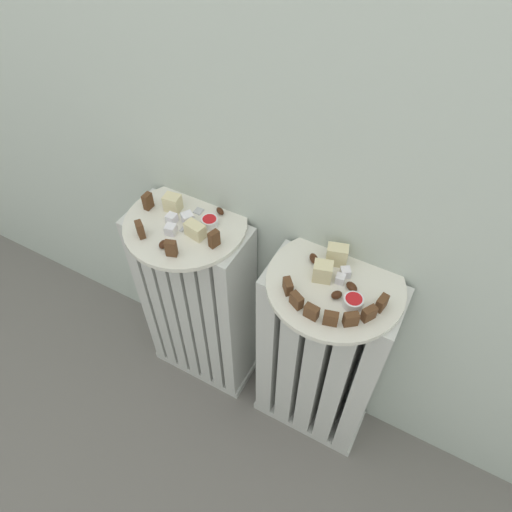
# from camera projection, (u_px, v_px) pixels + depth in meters

# --- Properties ---
(ground_plane) EXTENTS (6.00, 6.00, 0.00)m
(ground_plane) POSITION_uv_depth(u_px,v_px,m) (212.00, 460.00, 1.40)
(ground_plane) COLOR slate
(radiator_left) EXTENTS (0.33, 0.15, 0.67)m
(radiator_left) POSITION_uv_depth(u_px,v_px,m) (199.00, 306.00, 1.38)
(radiator_left) COLOR silver
(radiator_left) RESTS_ON ground_plane
(radiator_right) EXTENTS (0.33, 0.15, 0.67)m
(radiator_right) POSITION_uv_depth(u_px,v_px,m) (319.00, 362.00, 1.25)
(radiator_right) COLOR silver
(radiator_right) RESTS_ON ground_plane
(plate_left) EXTENTS (0.30, 0.30, 0.01)m
(plate_left) POSITION_uv_depth(u_px,v_px,m) (186.00, 224.00, 1.12)
(plate_left) COLOR silver
(plate_left) RESTS_ON radiator_left
(plate_right) EXTENTS (0.30, 0.30, 0.01)m
(plate_right) POSITION_uv_depth(u_px,v_px,m) (335.00, 284.00, 1.00)
(plate_right) COLOR silver
(plate_right) RESTS_ON radiator_right
(dark_cake_slice_left_0) EXTENTS (0.02, 0.03, 0.04)m
(dark_cake_slice_left_0) POSITION_uv_depth(u_px,v_px,m) (148.00, 201.00, 1.14)
(dark_cake_slice_left_0) COLOR #56351E
(dark_cake_slice_left_0) RESTS_ON plate_left
(dark_cake_slice_left_1) EXTENTS (0.03, 0.03, 0.04)m
(dark_cake_slice_left_1) POSITION_uv_depth(u_px,v_px,m) (140.00, 230.00, 1.07)
(dark_cake_slice_left_1) COLOR #56351E
(dark_cake_slice_left_1) RESTS_ON plate_left
(dark_cake_slice_left_2) EXTENTS (0.03, 0.02, 0.04)m
(dark_cake_slice_left_2) POSITION_uv_depth(u_px,v_px,m) (171.00, 248.00, 1.03)
(dark_cake_slice_left_2) COLOR #56351E
(dark_cake_slice_left_2) RESTS_ON plate_left
(dark_cake_slice_left_3) EXTENTS (0.02, 0.03, 0.04)m
(dark_cake_slice_left_3) POSITION_uv_depth(u_px,v_px,m) (214.00, 239.00, 1.05)
(dark_cake_slice_left_3) COLOR #56351E
(dark_cake_slice_left_3) RESTS_ON plate_left
(marble_cake_slice_left_0) EXTENTS (0.04, 0.04, 0.04)m
(marble_cake_slice_left_0) POSITION_uv_depth(u_px,v_px,m) (173.00, 203.00, 1.13)
(marble_cake_slice_left_0) COLOR beige
(marble_cake_slice_left_0) RESTS_ON plate_left
(marble_cake_slice_left_1) EXTENTS (0.05, 0.04, 0.04)m
(marble_cake_slice_left_1) POSITION_uv_depth(u_px,v_px,m) (195.00, 230.00, 1.07)
(marble_cake_slice_left_1) COLOR beige
(marble_cake_slice_left_1) RESTS_ON plate_left
(turkish_delight_left_0) EXTENTS (0.02, 0.02, 0.02)m
(turkish_delight_left_0) POSITION_uv_depth(u_px,v_px,m) (172.00, 219.00, 1.11)
(turkish_delight_left_0) COLOR white
(turkish_delight_left_0) RESTS_ON plate_left
(turkish_delight_left_1) EXTENTS (0.03, 0.03, 0.02)m
(turkish_delight_left_1) POSITION_uv_depth(u_px,v_px,m) (171.00, 230.00, 1.08)
(turkish_delight_left_1) COLOR white
(turkish_delight_left_1) RESTS_ON plate_left
(turkish_delight_left_2) EXTENTS (0.04, 0.04, 0.03)m
(turkish_delight_left_2) POSITION_uv_depth(u_px,v_px,m) (188.00, 218.00, 1.11)
(turkish_delight_left_2) COLOR white
(turkish_delight_left_2) RESTS_ON plate_left
(medjool_date_left_0) EXTENTS (0.03, 0.02, 0.02)m
(medjool_date_left_0) POSITION_uv_depth(u_px,v_px,m) (220.00, 211.00, 1.13)
(medjool_date_left_0) COLOR #3D1E0F
(medjool_date_left_0) RESTS_ON plate_left
(medjool_date_left_1) EXTENTS (0.02, 0.03, 0.02)m
(medjool_date_left_1) POSITION_uv_depth(u_px,v_px,m) (164.00, 244.00, 1.06)
(medjool_date_left_1) COLOR #3D1E0F
(medjool_date_left_1) RESTS_ON plate_left
(jam_bowl_left) EXTENTS (0.04, 0.04, 0.02)m
(jam_bowl_left) POSITION_uv_depth(u_px,v_px,m) (210.00, 221.00, 1.10)
(jam_bowl_left) COLOR white
(jam_bowl_left) RESTS_ON plate_left
(dark_cake_slice_right_0) EXTENTS (0.03, 0.03, 0.03)m
(dark_cake_slice_right_0) POSITION_uv_depth(u_px,v_px,m) (288.00, 286.00, 0.96)
(dark_cake_slice_right_0) COLOR #56351E
(dark_cake_slice_right_0) RESTS_ON plate_right
(dark_cake_slice_right_1) EXTENTS (0.03, 0.03, 0.03)m
(dark_cake_slice_right_1) POSITION_uv_depth(u_px,v_px,m) (297.00, 300.00, 0.94)
(dark_cake_slice_right_1) COLOR #56351E
(dark_cake_slice_right_1) RESTS_ON plate_right
(dark_cake_slice_right_2) EXTENTS (0.03, 0.02, 0.03)m
(dark_cake_slice_right_2) POSITION_uv_depth(u_px,v_px,m) (311.00, 312.00, 0.92)
(dark_cake_slice_right_2) COLOR #56351E
(dark_cake_slice_right_2) RESTS_ON plate_right
(dark_cake_slice_right_3) EXTENTS (0.03, 0.02, 0.03)m
(dark_cake_slice_right_3) POSITION_uv_depth(u_px,v_px,m) (331.00, 319.00, 0.91)
(dark_cake_slice_right_3) COLOR #56351E
(dark_cake_slice_right_3) RESTS_ON plate_right
(dark_cake_slice_right_4) EXTENTS (0.03, 0.03, 0.03)m
(dark_cake_slice_right_4) POSITION_uv_depth(u_px,v_px,m) (351.00, 319.00, 0.91)
(dark_cake_slice_right_4) COLOR #56351E
(dark_cake_slice_right_4) RESTS_ON plate_right
(dark_cake_slice_right_5) EXTENTS (0.03, 0.03, 0.03)m
(dark_cake_slice_right_5) POSITION_uv_depth(u_px,v_px,m) (369.00, 314.00, 0.92)
(dark_cake_slice_right_5) COLOR #56351E
(dark_cake_slice_right_5) RESTS_ON plate_right
(dark_cake_slice_right_6) EXTENTS (0.02, 0.03, 0.03)m
(dark_cake_slice_right_6) POSITION_uv_depth(u_px,v_px,m) (382.00, 303.00, 0.94)
(dark_cake_slice_right_6) COLOR #56351E
(dark_cake_slice_right_6) RESTS_ON plate_right
(marble_cake_slice_right_0) EXTENTS (0.05, 0.04, 0.04)m
(marble_cake_slice_right_0) POSITION_uv_depth(u_px,v_px,m) (323.00, 271.00, 0.98)
(marble_cake_slice_right_0) COLOR beige
(marble_cake_slice_right_0) RESTS_ON plate_right
(marble_cake_slice_right_1) EXTENTS (0.05, 0.04, 0.05)m
(marble_cake_slice_right_1) POSITION_uv_depth(u_px,v_px,m) (337.00, 255.00, 1.01)
(marble_cake_slice_right_1) COLOR beige
(marble_cake_slice_right_1) RESTS_ON plate_right
(turkish_delight_right_0) EXTENTS (0.02, 0.02, 0.02)m
(turkish_delight_right_0) POSITION_uv_depth(u_px,v_px,m) (340.00, 279.00, 0.99)
(turkish_delight_right_0) COLOR white
(turkish_delight_right_0) RESTS_ON plate_right
(turkish_delight_right_1) EXTENTS (0.03, 0.03, 0.02)m
(turkish_delight_right_1) POSITION_uv_depth(u_px,v_px,m) (345.00, 272.00, 1.00)
(turkish_delight_right_1) COLOR white
(turkish_delight_right_1) RESTS_ON plate_right
(medjool_date_right_0) EXTENTS (0.03, 0.03, 0.02)m
(medjool_date_right_0) POSITION_uv_depth(u_px,v_px,m) (337.00, 295.00, 0.96)
(medjool_date_right_0) COLOR #3D1E0F
(medjool_date_right_0) RESTS_ON plate_right
(medjool_date_right_1) EXTENTS (0.03, 0.03, 0.01)m
(medjool_date_right_1) POSITION_uv_depth(u_px,v_px,m) (352.00, 287.00, 0.97)
(medjool_date_right_1) COLOR #3D1E0F
(medjool_date_right_1) RESTS_ON plate_right
(medjool_date_right_2) EXTENTS (0.03, 0.03, 0.02)m
(medjool_date_right_2) POSITION_uv_depth(u_px,v_px,m) (314.00, 259.00, 1.03)
(medjool_date_right_2) COLOR #3D1E0F
(medjool_date_right_2) RESTS_ON plate_right
(jam_bowl_right) EXTENTS (0.04, 0.04, 0.02)m
(jam_bowl_right) POSITION_uv_depth(u_px,v_px,m) (353.00, 302.00, 0.94)
(jam_bowl_right) COLOR white
(jam_bowl_right) RESTS_ON plate_right
(fork) EXTENTS (0.02, 0.09, 0.00)m
(fork) POSITION_uv_depth(u_px,v_px,m) (193.00, 218.00, 1.13)
(fork) COLOR #B7B7BC
(fork) RESTS_ON plate_left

